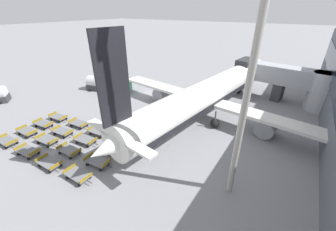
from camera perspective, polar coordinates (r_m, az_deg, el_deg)
ground_plane at (r=42.98m, az=-6.16°, el=6.13°), size 500.00×500.00×0.00m
jet_bridge at (r=43.29m, az=31.64°, el=7.93°), size 17.91×7.04×6.73m
airplane at (r=33.52m, az=11.34°, el=5.96°), size 34.88×42.45×14.34m
fuel_tanker_secondary at (r=45.74m, az=-16.90°, el=8.23°), size 9.88×5.21×3.22m
baggage_dolly_row_near_col_a at (r=33.71m, az=-38.10°, el=-5.61°), size 3.47×1.72×0.92m
baggage_dolly_row_near_col_b at (r=30.02m, az=-34.33°, el=-8.17°), size 3.50×1.83×0.92m
baggage_dolly_row_near_col_c at (r=26.68m, az=-30.01°, el=-11.36°), size 3.47×1.71×0.92m
baggage_dolly_row_near_col_d at (r=23.76m, az=-23.66°, el=-14.88°), size 3.45×1.67×0.92m
baggage_dolly_row_mid_a_col_a at (r=34.56m, az=-34.44°, el=-3.69°), size 3.47×1.71×0.92m
baggage_dolly_row_mid_a_col_b at (r=31.05m, az=-30.52°, el=-5.89°), size 3.50×1.81×0.92m
baggage_dolly_row_mid_a_col_c at (r=27.69m, az=-25.72°, el=-8.74°), size 3.47×1.70×0.92m
baggage_dolly_row_mid_a_col_d at (r=24.74m, az=-18.96°, el=-11.96°), size 3.50×1.83×0.92m
baggage_dolly_row_mid_b_col_a at (r=35.49m, az=-31.22°, el=-2.00°), size 3.50×1.82×0.92m
baggage_dolly_row_mid_b_col_b at (r=32.00m, az=-27.14°, el=-4.02°), size 3.49×1.81×0.92m
baggage_dolly_row_mid_b_col_c at (r=28.86m, az=-21.87°, el=-6.33°), size 3.50×1.81×0.92m
baggage_dolly_row_mid_b_col_d at (r=25.97m, az=-15.22°, el=-9.24°), size 3.48×1.76×0.92m
baggage_dolly_row_far_col_a at (r=36.48m, az=-28.11°, el=-0.43°), size 3.49×1.78×0.92m
baggage_dolly_row_far_col_b at (r=33.17m, az=-23.48°, el=-2.08°), size 3.49×1.78×0.92m
baggage_dolly_row_far_col_c at (r=30.11m, az=-18.71°, el=-4.25°), size 3.49×1.78×0.92m
baggage_dolly_row_far_col_d at (r=27.53m, az=-12.22°, el=-6.51°), size 3.47×1.72×0.92m
apron_light_mast at (r=15.49m, az=24.41°, el=22.76°), size 2.00×0.70×26.50m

